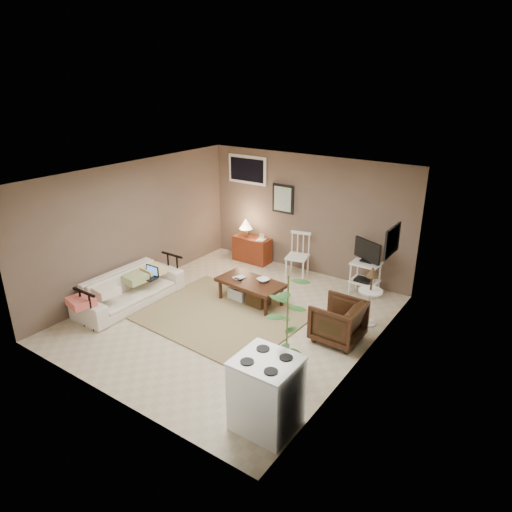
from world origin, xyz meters
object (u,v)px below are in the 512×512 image
Objects in this scene: armchair at (338,319)px; potted_plant at (287,325)px; red_console at (251,247)px; tv_stand at (366,266)px; coffee_table at (250,290)px; spindle_chair at (298,257)px; side_table at (371,289)px; stove at (266,393)px; sofa at (129,284)px.

armchair is 1.36m from potted_plant.
red_console is 0.62× the size of potted_plant.
red_console is at bearing -121.55° from armchair.
armchair is at bearing -32.57° from red_console.
potted_plant is (0.14, -3.02, 0.26)m from tv_stand.
spindle_chair reaches higher than coffee_table.
side_table is 2.04m from potted_plant.
red_console is 1.25m from spindle_chair.
tv_stand is 1.14m from side_table.
red_console reaches higher than coffee_table.
stove is at bearing -83.99° from tv_stand.
side_table reaches higher than red_console.
coffee_table is 2.11m from side_table.
potted_plant is at bearing 107.07° from stove.
tv_stand reaches higher than armchair.
spindle_chair is 0.89× the size of side_table.
stove is (1.94, -2.41, 0.20)m from coffee_table.
side_table reaches higher than armchair.
side_table is at bearing -65.26° from sofa.
stove is at bearing -91.58° from side_table.
coffee_table is 1.36× the size of spindle_chair.
coffee_table is 3.10m from stove.
stove is at bearing -72.93° from potted_plant.
tv_stand is 0.68× the size of potted_plant.
spindle_chair is at bearing -6.76° from red_console.
sofa is 1.29× the size of potted_plant.
tv_stand is (3.26, 2.75, 0.17)m from sofa.
sofa is 2.77× the size of armchair.
side_table is at bearing 165.22° from armchair.
coffee_table is 1.18× the size of tv_stand.
stove reaches higher than armchair.
sofa is 3.30m from spindle_chair.
spindle_chair is 2.43m from armchair.
stove is at bearing 4.37° from armchair.
side_table is at bearing 13.58° from coffee_table.
red_console reaches higher than armchair.
stove reaches higher than sofa.
stove is at bearing -64.86° from spindle_chair.
potted_plant reaches higher than spindle_chair.
spindle_chair is 1.27× the size of armchair.
sofa is at bearing -139.87° from tv_stand.
coffee_table is 0.63× the size of sofa.
sofa reaches higher than armchair.
side_table is (3.15, -1.15, 0.30)m from red_console.
side_table is (0.49, -1.02, 0.07)m from tv_stand.
coffee_table is at bearing -94.27° from spindle_chair.
potted_plant is 1.00m from stove.
potted_plant reaches higher than armchair.
red_console is 1.05× the size of spindle_chair.
armchair is 0.46× the size of potted_plant.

